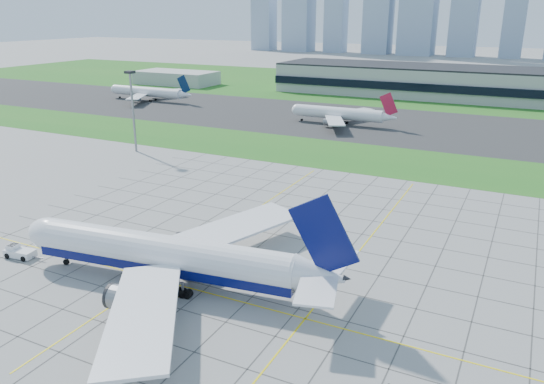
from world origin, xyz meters
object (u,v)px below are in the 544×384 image
object	(u,v)px
pushback_tug	(19,252)
crew_near	(56,242)
airliner	(166,255)
distant_jet_0	(148,92)
distant_jet_1	(340,113)
light_mast	(132,101)

from	to	relation	value
pushback_tug	crew_near	bearing A→B (deg)	62.76
pushback_tug	crew_near	size ratio (longest dim) A/B	4.22
airliner	crew_near	world-z (taller)	airliner
crew_near	distant_jet_0	distance (m)	179.11
distant_jet_1	airliner	bearing A→B (deg)	-82.15
airliner	distant_jet_1	xyz separation A→B (m)	(-18.99, 137.72, -0.62)
light_mast	crew_near	size ratio (longest dim) A/B	13.07
airliner	distant_jet_1	distance (m)	139.03
light_mast	crew_near	world-z (taller)	light_mast
light_mast	pushback_tug	size ratio (longest dim) A/B	3.09
pushback_tug	distant_jet_0	bearing A→B (deg)	114.52
crew_near	distant_jet_0	world-z (taller)	distant_jet_0
airliner	crew_near	xyz separation A→B (m)	(-28.31, 2.28, -4.13)
airliner	distant_jet_0	xyz separation A→B (m)	(-126.82, 151.83, -0.62)
distant_jet_0	distant_jet_1	xyz separation A→B (m)	(107.83, -14.11, -0.00)
light_mast	distant_jet_0	bearing A→B (deg)	126.87
airliner	crew_near	bearing A→B (deg)	168.25
crew_near	pushback_tug	bearing A→B (deg)	168.46
distant_jet_1	crew_near	bearing A→B (deg)	-93.94
pushback_tug	light_mast	bearing A→B (deg)	107.50
airliner	pushback_tug	xyz separation A→B (m)	(-30.64, -4.10, -4.10)
pushback_tug	distant_jet_1	size ratio (longest dim) A/B	0.19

